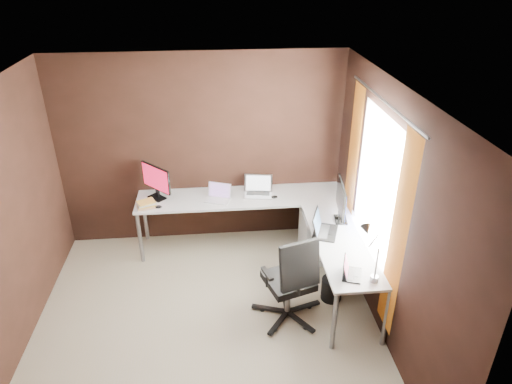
% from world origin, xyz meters
% --- Properties ---
extents(room, '(3.60, 3.60, 2.50)m').
position_xyz_m(room, '(0.34, 0.07, 1.28)').
color(room, tan).
rests_on(room, ground).
extents(desk, '(2.65, 2.25, 0.73)m').
position_xyz_m(desk, '(0.84, 1.04, 0.68)').
color(desk, silver).
rests_on(desk, ground).
extents(drawer_pedestal, '(0.42, 0.50, 0.60)m').
position_xyz_m(drawer_pedestal, '(1.43, 1.15, 0.30)').
color(drawer_pedestal, silver).
rests_on(drawer_pedestal, ground).
extents(monitor_left, '(0.37, 0.38, 0.44)m').
position_xyz_m(monitor_left, '(-0.58, 1.57, 0.98)').
color(monitor_left, black).
rests_on(monitor_left, desk).
extents(monitor_right, '(0.17, 0.57, 0.47)m').
position_xyz_m(monitor_right, '(1.57, 0.81, 1.00)').
color(monitor_right, black).
rests_on(monitor_right, desk).
extents(laptop_white, '(0.35, 0.30, 0.20)m').
position_xyz_m(laptop_white, '(0.18, 1.45, 0.78)').
color(laptop_white, silver).
rests_on(laptop_white, desk).
extents(laptop_silver, '(0.39, 0.31, 0.24)m').
position_xyz_m(laptop_silver, '(0.70, 1.55, 0.78)').
color(laptop_silver, silver).
rests_on(laptop_silver, desk).
extents(laptop_black_big, '(0.37, 0.43, 0.24)m').
position_xyz_m(laptop_black_big, '(1.32, 0.57, 0.78)').
color(laptop_black_big, black).
rests_on(laptop_black_big, desk).
extents(laptop_black_small, '(0.25, 0.29, 0.17)m').
position_xyz_m(laptop_black_small, '(1.41, -0.20, 0.77)').
color(laptop_black_small, black).
rests_on(laptop_black_small, desk).
extents(book_stack, '(0.27, 0.24, 0.07)m').
position_xyz_m(book_stack, '(-0.70, 1.35, 0.76)').
color(book_stack, tan).
rests_on(book_stack, desk).
extents(mouse_left, '(0.09, 0.06, 0.03)m').
position_xyz_m(mouse_left, '(-0.55, 1.30, 0.75)').
color(mouse_left, black).
rests_on(mouse_left, desk).
extents(mouse_corner, '(0.10, 0.08, 0.03)m').
position_xyz_m(mouse_corner, '(0.89, 1.41, 0.75)').
color(mouse_corner, black).
rests_on(mouse_corner, desk).
extents(desk_lamp, '(0.19, 0.22, 0.59)m').
position_xyz_m(desk_lamp, '(1.55, -0.25, 1.10)').
color(desk_lamp, slate).
rests_on(desk_lamp, desk).
extents(office_chair, '(0.59, 0.62, 1.06)m').
position_xyz_m(office_chair, '(0.88, 0.06, 0.31)').
color(office_chair, black).
rests_on(office_chair, ground).
extents(wastebasket, '(0.28, 0.28, 0.27)m').
position_xyz_m(wastebasket, '(1.41, 0.31, 0.13)').
color(wastebasket, black).
rests_on(wastebasket, ground).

